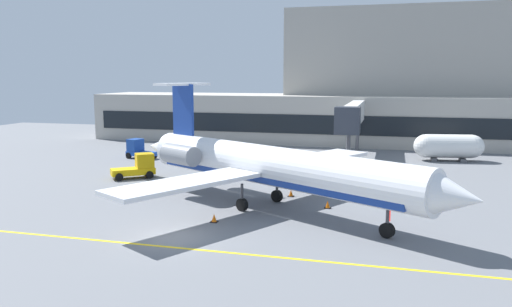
# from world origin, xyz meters

# --- Properties ---
(ground) EXTENTS (120.00, 120.00, 0.11)m
(ground) POSITION_xyz_m (0.00, -0.00, -0.05)
(ground) COLOR slate
(terminal_building) EXTENTS (75.70, 11.97, 18.62)m
(terminal_building) POSITION_xyz_m (8.84, 46.28, 6.45)
(terminal_building) COLOR #ADA89E
(terminal_building) RESTS_ON ground
(jet_bridge_west) EXTENTS (2.40, 17.58, 6.38)m
(jet_bridge_west) POSITION_xyz_m (7.78, 30.49, 4.99)
(jet_bridge_west) COLOR silver
(jet_bridge_west) RESTS_ON ground
(regional_jet) EXTENTS (26.99, 22.26, 8.77)m
(regional_jet) POSITION_xyz_m (3.54, 7.94, 3.08)
(regional_jet) COLOR white
(regional_jet) RESTS_ON ground
(baggage_tug) EXTENTS (4.08, 3.68, 2.24)m
(baggage_tug) POSITION_xyz_m (-10.59, 15.38, 1.01)
(baggage_tug) COLOR #E5B20C
(baggage_tug) RESTS_ON ground
(pushback_tractor) EXTENTS (3.72, 2.84, 2.19)m
(pushback_tractor) POSITION_xyz_m (-15.94, 25.59, 0.99)
(pushback_tractor) COLOR #1E4CB2
(pushback_tractor) RESTS_ON ground
(fuel_tank) EXTENTS (7.52, 3.39, 2.95)m
(fuel_tank) POSITION_xyz_m (18.12, 32.91, 1.63)
(fuel_tank) COLOR white
(fuel_tank) RESTS_ON ground
(safety_cone_alpha) EXTENTS (0.47, 0.47, 0.55)m
(safety_cone_alpha) POSITION_xyz_m (7.77, 8.99, 0.25)
(safety_cone_alpha) COLOR orange
(safety_cone_alpha) RESTS_ON ground
(safety_cone_bravo) EXTENTS (0.47, 0.47, 0.55)m
(safety_cone_bravo) POSITION_xyz_m (1.11, 3.60, 0.25)
(safety_cone_bravo) COLOR orange
(safety_cone_bravo) RESTS_ON ground
(safety_cone_charlie) EXTENTS (0.47, 0.47, 0.55)m
(safety_cone_charlie) POSITION_xyz_m (5.93, 17.54, 0.25)
(safety_cone_charlie) COLOR orange
(safety_cone_charlie) RESTS_ON ground
(safety_cone_delta) EXTENTS (0.47, 0.47, 0.55)m
(safety_cone_delta) POSITION_xyz_m (4.54, 11.83, 0.25)
(safety_cone_delta) COLOR orange
(safety_cone_delta) RESTS_ON ground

